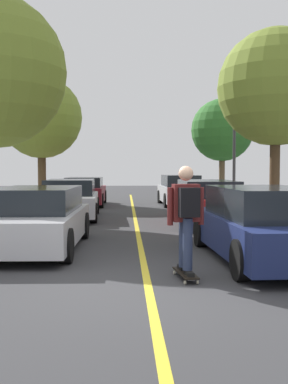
{
  "coord_description": "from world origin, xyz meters",
  "views": [
    {
      "loc": [
        -0.32,
        -6.72,
        1.71
      ],
      "look_at": [
        0.18,
        5.89,
        1.07
      ],
      "focal_mm": 43.2,
      "sensor_mm": 36.0,
      "label": 1
    }
  ],
  "objects_px": {
    "parked_car_right_near": "(207,201)",
    "street_tree_right_nearest": "(276,88)",
    "street_tree_left_near": "(41,118)",
    "skateboard": "(185,273)",
    "skateboarder": "(186,213)",
    "parked_car_right_nearest": "(263,224)",
    "parked_car_left_nearest": "(36,218)",
    "parked_car_left_near": "(70,199)",
    "parked_car_left_far": "(85,192)",
    "street_tree_right_near": "(222,130)",
    "streetlamp": "(234,128)",
    "parked_car_right_far": "(180,190)"
  },
  "relations": [
    {
      "from": "skateboarder",
      "to": "parked_car_right_far",
      "type": "bearing_deg",
      "value": 83.6
    },
    {
      "from": "parked_car_left_far",
      "to": "street_tree_left_near",
      "type": "xyz_separation_m",
      "value": [
        -2.24,
        1.57,
        3.57
      ]
    },
    {
      "from": "parked_car_right_near",
      "to": "skateboarder",
      "type": "distance_m",
      "value": 7.58
    },
    {
      "from": "parked_car_right_nearest",
      "to": "streetlamp",
      "type": "bearing_deg",
      "value": 79.82
    },
    {
      "from": "street_tree_right_near",
      "to": "parked_car_right_near",
      "type": "bearing_deg",
      "value": -104.91
    },
    {
      "from": "parked_car_right_near",
      "to": "street_tree_left_near",
      "type": "distance_m",
      "value": 11.55
    },
    {
      "from": "parked_car_right_near",
      "to": "skateboard",
      "type": "height_order",
      "value": "parked_car_right_near"
    },
    {
      "from": "parked_car_left_near",
      "to": "parked_car_right_nearest",
      "type": "xyz_separation_m",
      "value": [
        4.48,
        -7.57,
        0.01
      ]
    },
    {
      "from": "street_tree_right_nearest",
      "to": "skateboard",
      "type": "bearing_deg",
      "value": -116.92
    },
    {
      "from": "parked_car_left_far",
      "to": "parked_car_left_nearest",
      "type": "bearing_deg",
      "value": -89.99
    },
    {
      "from": "parked_car_right_nearest",
      "to": "skateboarder",
      "type": "relative_size",
      "value": 2.78
    },
    {
      "from": "parked_car_left_near",
      "to": "streetlamp",
      "type": "xyz_separation_m",
      "value": [
        6.22,
        2.16,
        2.66
      ]
    },
    {
      "from": "parked_car_left_far",
      "to": "street_tree_left_near",
      "type": "bearing_deg",
      "value": 144.99
    },
    {
      "from": "street_tree_right_nearest",
      "to": "skateboarder",
      "type": "relative_size",
      "value": 3.66
    },
    {
      "from": "street_tree_left_near",
      "to": "street_tree_right_near",
      "type": "distance_m",
      "value": 8.98
    },
    {
      "from": "parked_car_right_near",
      "to": "skateboard",
      "type": "relative_size",
      "value": 5.45
    },
    {
      "from": "parked_car_left_nearest",
      "to": "street_tree_right_nearest",
      "type": "bearing_deg",
      "value": 35.58
    },
    {
      "from": "parked_car_left_far",
      "to": "parked_car_right_nearest",
      "type": "relative_size",
      "value": 0.94
    },
    {
      "from": "parked_car_left_nearest",
      "to": "street_tree_right_near",
      "type": "xyz_separation_m",
      "value": [
        6.71,
        12.96,
        2.97
      ]
    },
    {
      "from": "parked_car_right_nearest",
      "to": "parked_car_right_near",
      "type": "height_order",
      "value": "parked_car_right_nearest"
    },
    {
      "from": "parked_car_right_near",
      "to": "street_tree_right_nearest",
      "type": "xyz_separation_m",
      "value": [
        2.24,
        0.27,
        3.61
      ]
    },
    {
      "from": "street_tree_right_nearest",
      "to": "parked_car_left_near",
      "type": "bearing_deg",
      "value": 168.7
    },
    {
      "from": "parked_car_right_far",
      "to": "streetlamp",
      "type": "distance_m",
      "value": 4.6
    },
    {
      "from": "parked_car_left_nearest",
      "to": "streetlamp",
      "type": "height_order",
      "value": "streetlamp"
    },
    {
      "from": "parked_car_right_near",
      "to": "street_tree_left_near",
      "type": "height_order",
      "value": "street_tree_left_near"
    },
    {
      "from": "parked_car_left_near",
      "to": "skateboard",
      "type": "relative_size",
      "value": 5.28
    },
    {
      "from": "parked_car_right_nearest",
      "to": "parked_car_right_near",
      "type": "xyz_separation_m",
      "value": [
        -0.0,
        5.96,
        0.01
      ]
    },
    {
      "from": "parked_car_left_near",
      "to": "street_tree_right_nearest",
      "type": "height_order",
      "value": "street_tree_right_nearest"
    },
    {
      "from": "street_tree_right_nearest",
      "to": "skateboard",
      "type": "xyz_separation_m",
      "value": [
        -3.88,
        -7.63,
        -4.2
      ]
    },
    {
      "from": "parked_car_left_nearest",
      "to": "street_tree_right_nearest",
      "type": "xyz_separation_m",
      "value": [
        6.71,
        4.8,
        3.64
      ]
    },
    {
      "from": "parked_car_right_nearest",
      "to": "street_tree_right_nearest",
      "type": "bearing_deg",
      "value": 70.22
    },
    {
      "from": "parked_car_right_far",
      "to": "street_tree_right_nearest",
      "type": "height_order",
      "value": "street_tree_right_nearest"
    },
    {
      "from": "parked_car_right_near",
      "to": "parked_car_right_far",
      "type": "height_order",
      "value": "parked_car_right_far"
    },
    {
      "from": "street_tree_right_near",
      "to": "streetlamp",
      "type": "bearing_deg",
      "value": -96.04
    },
    {
      "from": "parked_car_right_far",
      "to": "street_tree_right_near",
      "type": "xyz_separation_m",
      "value": [
        2.24,
        1.3,
        2.92
      ]
    },
    {
      "from": "parked_car_left_nearest",
      "to": "skateboard",
      "type": "height_order",
      "value": "parked_car_left_nearest"
    },
    {
      "from": "street_tree_right_near",
      "to": "skateboarder",
      "type": "relative_size",
      "value": 3.06
    },
    {
      "from": "skateboard",
      "to": "skateboarder",
      "type": "bearing_deg",
      "value": -82.77
    },
    {
      "from": "streetlamp",
      "to": "parked_car_left_nearest",
      "type": "bearing_deg",
      "value": -126.83
    },
    {
      "from": "street_tree_left_near",
      "to": "skateboarder",
      "type": "xyz_separation_m",
      "value": [
        5.09,
        -16.1,
        -3.18
      ]
    },
    {
      "from": "parked_car_right_nearest",
      "to": "street_tree_right_nearest",
      "type": "height_order",
      "value": "street_tree_right_nearest"
    },
    {
      "from": "parked_car_left_near",
      "to": "parked_car_left_far",
      "type": "bearing_deg",
      "value": 89.98
    },
    {
      "from": "street_tree_left_near",
      "to": "skateboard",
      "type": "bearing_deg",
      "value": -72.45
    },
    {
      "from": "parked_car_left_nearest",
      "to": "parked_car_right_near",
      "type": "bearing_deg",
      "value": 45.39
    },
    {
      "from": "street_tree_right_nearest",
      "to": "skateboarder",
      "type": "height_order",
      "value": "street_tree_right_nearest"
    },
    {
      "from": "skateboarder",
      "to": "streetlamp",
      "type": "bearing_deg",
      "value": 73.17
    },
    {
      "from": "parked_car_right_far",
      "to": "skateboarder",
      "type": "bearing_deg",
      "value": -96.4
    },
    {
      "from": "street_tree_right_nearest",
      "to": "skateboard",
      "type": "height_order",
      "value": "street_tree_right_nearest"
    },
    {
      "from": "parked_car_left_near",
      "to": "street_tree_right_nearest",
      "type": "distance_m",
      "value": 7.75
    },
    {
      "from": "street_tree_right_nearest",
      "to": "skateboarder",
      "type": "xyz_separation_m",
      "value": [
        -3.87,
        -7.67,
        -3.26
      ]
    }
  ]
}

